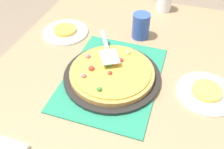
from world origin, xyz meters
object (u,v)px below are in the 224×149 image
pizza_pan (112,76)px  plate_near_left (65,32)px  served_slice_left (65,30)px  cup_near (165,0)px  pizza (112,72)px  plate_far_right (206,93)px  cup_far (141,26)px  pizza_server (107,49)px  served_slice_right (207,91)px

pizza_pan → plate_near_left: (-0.23, -0.32, -0.01)m
served_slice_left → cup_near: bearing=132.0°
pizza → served_slice_left: pizza is taller
plate_far_right → cup_far: 0.43m
pizza → pizza_server: bearing=-151.1°
plate_far_right → cup_near: 0.63m
cup_near → served_slice_left: bearing=-48.0°
plate_far_right → pizza_pan: bearing=-85.3°
pizza_pan → cup_far: bearing=172.9°
plate_far_right → cup_far: bearing=-131.6°
served_slice_right → plate_far_right: bearing=0.0°
plate_far_right → served_slice_left: served_slice_left is taller
cup_near → cup_far: same height
served_slice_right → cup_far: size_ratio=0.92×
plate_far_right → pizza_server: bearing=-97.8°
pizza → cup_far: (-0.31, 0.04, 0.03)m
cup_far → served_slice_right: bearing=48.4°
served_slice_left → served_slice_right: (0.20, 0.67, 0.00)m
pizza_pan → pizza: 0.02m
pizza → served_slice_right: size_ratio=3.00×
pizza → pizza_server: pizza_server is taller
plate_near_left → pizza_server: size_ratio=0.99×
pizza → cup_near: cup_near is taller
pizza_pan → served_slice_left: 0.39m
pizza_pan → plate_far_right: 0.36m
pizza → served_slice_left: 0.39m
plate_near_left → served_slice_left: (0.00, 0.00, 0.01)m
plate_near_left → served_slice_right: size_ratio=2.00×
plate_far_right → cup_far: (-0.28, -0.32, 0.06)m
plate_near_left → pizza_server: 0.31m
served_slice_left → cup_near: cup_near is taller
plate_near_left → served_slice_right: served_slice_right is taller
cup_near → cup_far: bearing=-12.2°
plate_near_left → cup_near: (-0.38, 0.42, 0.06)m
plate_far_right → plate_near_left: bearing=-106.5°
pizza → cup_near: bearing=170.3°
served_slice_right → plate_near_left: bearing=-106.5°
plate_far_right → pizza: bearing=-85.5°
pizza_pan → pizza_server: pizza_server is taller
cup_near → plate_near_left: bearing=-48.0°
pizza_pan → plate_near_left: 0.39m
plate_near_left → pizza: bearing=54.0°
plate_near_left → plate_far_right: same height
pizza → pizza_server: 0.10m
pizza_pan → cup_near: (-0.61, 0.10, 0.05)m
served_slice_right → cup_near: (-0.58, -0.26, 0.04)m
served_slice_right → pizza: bearing=-85.5°
plate_near_left → served_slice_left: 0.01m
plate_near_left → cup_near: bearing=132.0°
pizza_pan → plate_far_right: pizza_pan is taller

